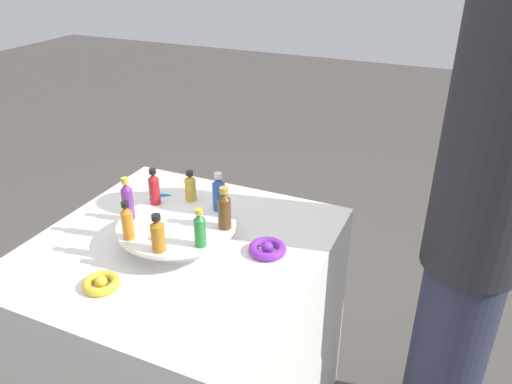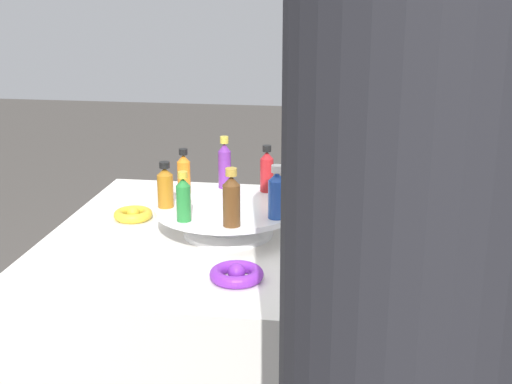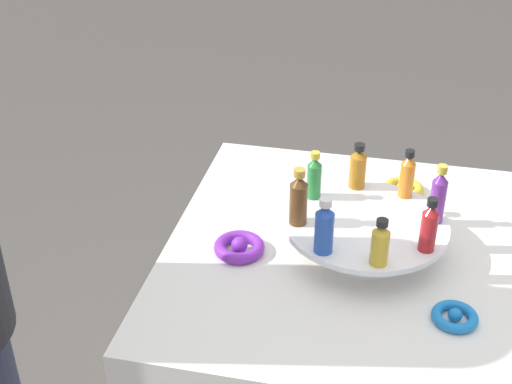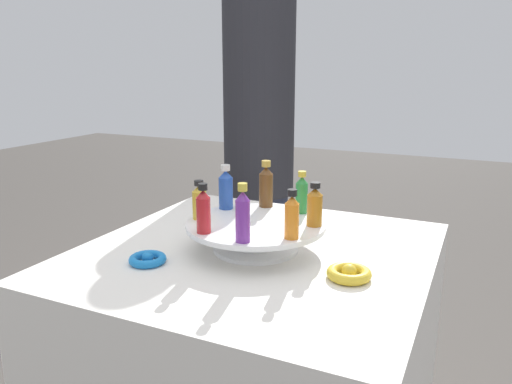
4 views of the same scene
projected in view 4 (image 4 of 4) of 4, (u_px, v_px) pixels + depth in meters
display_stand at (256, 231)px, 1.20m from camera, size 0.34×0.34×0.07m
bottle_green at (302, 194)px, 1.26m from camera, size 0.03×0.03×0.11m
bottle_brown at (266, 186)px, 1.31m from camera, size 0.04×0.04×0.12m
bottle_blue at (226, 189)px, 1.29m from camera, size 0.04×0.04×0.12m
bottle_gold at (199, 201)px, 1.21m from camera, size 0.03×0.03×0.10m
bottle_red at (203, 210)px, 1.11m from camera, size 0.03×0.03×0.11m
bottle_purple at (243, 215)px, 1.05m from camera, size 0.03×0.03×0.13m
bottle_orange at (292, 216)px, 1.07m from camera, size 0.03×0.03×0.11m
bottle_amber at (315, 206)px, 1.16m from camera, size 0.04×0.04×0.10m
ribbon_bow_blue at (148, 259)px, 1.13m from camera, size 0.08×0.08×0.03m
ribbon_bow_gold at (349, 273)px, 1.04m from camera, size 0.09×0.09×0.03m
ribbon_bow_purple at (272, 214)px, 1.45m from camera, size 0.11×0.11×0.03m
person_figure at (259, 158)px, 2.02m from camera, size 0.28×0.28×1.66m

